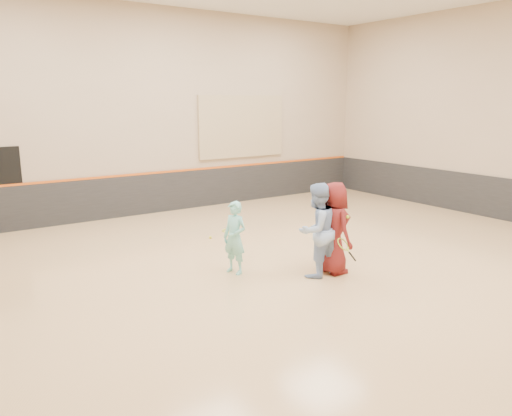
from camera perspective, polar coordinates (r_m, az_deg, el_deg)
room at (r=10.37m, az=3.18°, el=-1.93°), size 15.04×12.04×6.22m
wainscot_back at (r=15.47m, az=-10.38°, el=1.81°), size 14.90×0.04×1.20m
wainscot_right at (r=16.00m, az=24.96°, el=1.19°), size 0.04×11.90×1.20m
accent_stripe at (r=15.37m, az=-10.45°, el=4.07°), size 14.90×0.03×0.06m
acoustic_panel at (r=16.56m, az=-1.61°, el=9.30°), size 3.20×0.08×2.00m
doorway at (r=14.22m, az=-27.26°, el=1.78°), size 1.10×0.05×2.20m
girl at (r=9.75m, az=-2.44°, el=-3.41°), size 0.49×0.60×1.44m
instructor at (r=9.60m, az=6.94°, el=-2.53°), size 0.98×0.81×1.83m
young_man at (r=9.85m, az=8.86°, el=-2.27°), size 0.67×0.95×1.81m
held_racket at (r=9.58m, az=9.93°, el=-4.10°), size 0.47×0.47×0.49m
spare_racket at (r=13.04m, az=-3.23°, el=-2.54°), size 0.66×0.66×0.05m
ball_under_racket at (r=10.45m, az=9.14°, el=-6.41°), size 0.07×0.07×0.07m
ball_in_hand at (r=9.69m, az=10.43°, el=-0.99°), size 0.07×0.07×0.07m
ball_beside_spare at (r=12.36m, az=-5.23°, el=-3.36°), size 0.07×0.07×0.07m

